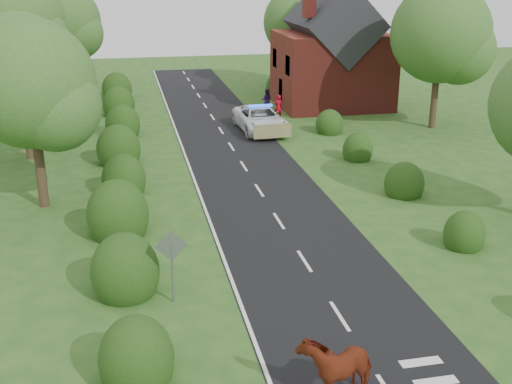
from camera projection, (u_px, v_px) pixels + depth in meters
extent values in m
plane|color=#25531D|center=(340.00, 317.00, 20.05)|extent=(120.00, 120.00, 0.00)
cube|color=black|center=(247.00, 172.00, 33.87)|extent=(6.00, 70.00, 0.02)
cube|color=white|center=(340.00, 316.00, 20.05)|extent=(0.12, 1.80, 0.01)
cube|color=white|center=(305.00, 261.00, 23.73)|extent=(0.12, 1.80, 0.01)
cube|color=white|center=(279.00, 221.00, 27.41)|extent=(0.12, 1.80, 0.01)
cube|color=white|center=(259.00, 190.00, 31.10)|extent=(0.12, 1.80, 0.01)
cube|color=white|center=(244.00, 166.00, 34.78)|extent=(0.12, 1.80, 0.01)
cube|color=white|center=(231.00, 147.00, 38.47)|extent=(0.12, 1.80, 0.01)
cube|color=white|center=(221.00, 130.00, 42.15)|extent=(0.12, 1.80, 0.01)
cube|color=white|center=(212.00, 117.00, 45.84)|extent=(0.12, 1.80, 0.01)
cube|color=white|center=(205.00, 105.00, 49.52)|extent=(0.12, 1.80, 0.01)
cube|color=white|center=(199.00, 95.00, 53.20)|extent=(0.12, 1.80, 0.01)
cube|color=white|center=(193.00, 87.00, 56.89)|extent=(0.12, 1.80, 0.01)
cube|color=white|center=(188.00, 79.00, 60.57)|extent=(0.12, 1.80, 0.01)
cube|color=white|center=(184.00, 73.00, 64.26)|extent=(0.12, 1.80, 0.01)
cube|color=white|center=(193.00, 175.00, 33.30)|extent=(0.12, 70.00, 0.01)
cube|color=white|center=(436.00, 382.00, 16.91)|extent=(1.20, 0.35, 0.01)
cube|color=white|center=(421.00, 362.00, 17.74)|extent=(1.20, 0.35, 0.01)
ellipsoid|color=#133E11|center=(136.00, 359.00, 16.77)|extent=(2.00, 2.10, 2.40)
ellipsoid|color=#133E11|center=(125.00, 272.00, 21.31)|extent=(2.30, 2.41, 2.70)
ellipsoid|color=#133E11|center=(118.00, 215.00, 25.85)|extent=(2.50, 2.62, 3.00)
ellipsoid|color=#133E11|center=(124.00, 179.00, 30.56)|extent=(2.10, 2.20, 2.50)
ellipsoid|color=#133E11|center=(119.00, 150.00, 35.10)|extent=(2.40, 2.52, 2.80)
ellipsoid|color=#133E11|center=(123.00, 125.00, 40.70)|extent=(2.20, 2.31, 2.60)
ellipsoid|color=#133E11|center=(119.00, 105.00, 46.18)|extent=(2.30, 2.41, 2.70)
ellipsoid|color=#133E11|center=(117.00, 90.00, 51.68)|extent=(2.40, 2.52, 2.80)
ellipsoid|color=#133E11|center=(464.00, 234.00, 24.80)|extent=(1.60, 1.68, 1.90)
ellipsoid|color=#133E11|center=(404.00, 183.00, 30.35)|extent=(1.90, 2.00, 2.10)
ellipsoid|color=#133E11|center=(358.00, 150.00, 35.86)|extent=(1.70, 1.78, 2.00)
ellipsoid|color=#133E11|center=(329.00, 125.00, 41.45)|extent=(1.80, 1.89, 2.00)
ellipsoid|color=#133E11|center=(276.00, 86.00, 54.30)|extent=(1.70, 1.78, 2.00)
cylinder|color=#332316|center=(40.00, 164.00, 28.50)|extent=(0.44, 0.44, 3.96)
sphere|color=#2A5523|center=(30.00, 84.00, 27.29)|extent=(5.60, 5.60, 5.60)
sphere|color=#527E30|center=(55.00, 106.00, 27.27)|extent=(3.92, 3.92, 3.92)
cylinder|color=#332316|center=(27.00, 126.00, 35.62)|extent=(0.44, 0.44, 3.74)
sphere|color=#2A5523|center=(19.00, 64.00, 34.47)|extent=(5.60, 5.60, 5.60)
sphere|color=#527E30|center=(39.00, 81.00, 34.43)|extent=(3.92, 3.92, 3.92)
cylinder|color=#332316|center=(21.00, 85.00, 44.35)|extent=(0.44, 0.44, 4.84)
sphere|color=#2A5523|center=(13.00, 20.00, 42.87)|extent=(6.80, 6.80, 6.80)
sphere|color=#527E30|center=(33.00, 37.00, 42.84)|extent=(4.76, 4.76, 4.76)
cylinder|color=#332316|center=(68.00, 67.00, 54.16)|extent=(0.44, 0.44, 4.18)
sphere|color=#2A5523|center=(64.00, 21.00, 52.88)|extent=(6.00, 6.00, 6.00)
sphere|color=#527E30|center=(78.00, 33.00, 52.85)|extent=(4.20, 4.20, 4.20)
cylinder|color=#332316|center=(435.00, 95.00, 42.28)|extent=(0.44, 0.44, 4.40)
sphere|color=#2A5523|center=(441.00, 33.00, 40.93)|extent=(6.40, 6.40, 6.40)
sphere|color=#527E30|center=(460.00, 50.00, 40.89)|extent=(4.48, 4.48, 4.48)
cylinder|color=#332316|center=(297.00, 65.00, 56.13)|extent=(0.44, 0.44, 3.96)
sphere|color=#2A5523|center=(298.00, 23.00, 54.91)|extent=(6.00, 6.00, 6.00)
sphere|color=#527E30|center=(312.00, 34.00, 54.86)|extent=(4.20, 4.20, 4.20)
cylinder|color=gray|center=(172.00, 272.00, 20.56)|extent=(0.08, 0.08, 2.20)
cube|color=gray|center=(171.00, 246.00, 20.25)|extent=(1.06, 0.04, 1.06)
cube|color=maroon|center=(332.00, 70.00, 48.59)|extent=(8.00, 7.00, 5.50)
cube|color=black|center=(334.00, 23.00, 47.43)|extent=(5.94, 7.40, 5.94)
cube|color=maroon|center=(309.00, 6.00, 44.63)|extent=(0.80, 0.80, 1.60)
imported|color=#5C2716|center=(336.00, 369.00, 16.17)|extent=(2.45, 1.87, 1.55)
imported|color=white|center=(260.00, 119.00, 41.80)|extent=(2.96, 5.91, 1.61)
cube|color=yellow|center=(273.00, 131.00, 39.17)|extent=(2.40, 0.19, 0.88)
cube|color=blue|center=(260.00, 106.00, 41.50)|extent=(1.61, 0.36, 0.14)
imported|color=maroon|center=(278.00, 107.00, 45.03)|extent=(0.68, 0.50, 1.72)
imported|color=#2F1350|center=(266.00, 100.00, 47.49)|extent=(0.95, 0.82, 1.66)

